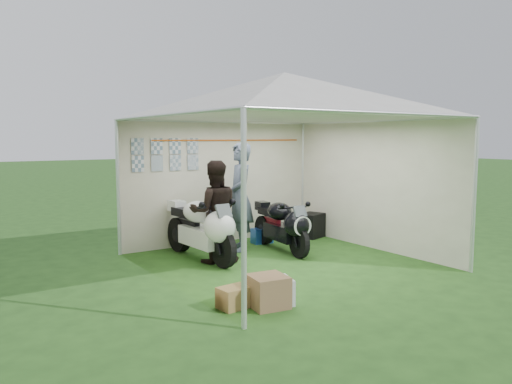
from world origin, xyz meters
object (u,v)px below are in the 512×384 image
motorcycle_black (283,224)px  crate_2 (270,292)px  person_blue_jacket (240,197)px  person_dark_jacket (214,212)px  crate_3 (234,297)px  crate_0 (272,291)px  paddock_stand (262,236)px  motorcycle_white (203,227)px  crate_1 (268,291)px  canopy_tent (283,100)px  equipment_box (311,225)px

motorcycle_black → crate_2: size_ratio=5.73×
person_blue_jacket → crate_2: bearing=-6.1°
person_dark_jacket → crate_3: person_dark_jacket is taller
crate_0 → crate_2: (0.06, 0.11, -0.04)m
crate_2 → person_dark_jacket: bearing=80.2°
crate_2 → crate_3: (-0.50, 0.03, 0.01)m
paddock_stand → person_dark_jacket: bearing=-151.5°
motorcycle_white → paddock_stand: 1.72m
crate_1 → crate_3: 0.40m
motorcycle_white → person_dark_jacket: person_dark_jacket is taller
motorcycle_black → person_dark_jacket: (-1.37, 0.02, 0.33)m
crate_0 → motorcycle_white: bearing=82.5°
motorcycle_black → crate_0: (-1.78, -2.16, -0.34)m
crate_0 → crate_1: crate_1 is taller
motorcycle_black → crate_3: (-2.22, -2.02, -0.37)m
crate_1 → crate_3: size_ratio=1.12×
canopy_tent → crate_0: bearing=-129.9°
person_dark_jacket → crate_1: (-0.50, -2.22, -0.63)m
motorcycle_black → canopy_tent: bearing=-121.4°
canopy_tent → motorcycle_white: (-0.99, 0.82, -2.02)m
paddock_stand → equipment_box: 1.14m
motorcycle_white → motorcycle_black: motorcycle_white is taller
crate_0 → person_blue_jacket: bearing=65.7°
motorcycle_black → paddock_stand: bearing=90.0°
crate_0 → motorcycle_black: bearing=50.5°
paddock_stand → crate_1: bearing=-123.1°
canopy_tent → paddock_stand: (0.57, 1.40, -2.43)m
canopy_tent → person_blue_jacket: size_ratio=2.95×
canopy_tent → crate_1: 3.20m
canopy_tent → person_dark_jacket: (-0.90, 0.61, -1.75)m
paddock_stand → crate_3: size_ratio=1.01×
person_dark_jacket → paddock_stand: bearing=-130.1°
crate_0 → crate_2: 0.13m
person_blue_jacket → equipment_box: (1.79, 0.18, -0.71)m
person_dark_jacket → motorcycle_black: bearing=-159.3°
person_blue_jacket → equipment_box: person_blue_jacket is taller
motorcycle_white → crate_0: motorcycle_white is taller
person_dark_jacket → equipment_box: person_dark_jacket is taller
motorcycle_white → crate_1: (-0.41, -2.44, -0.37)m
motorcycle_white → motorcycle_black: bearing=-12.2°
motorcycle_white → crate_0: 2.43m
person_dark_jacket → crate_3: bearing=88.6°
motorcycle_white → person_blue_jacket: person_blue_jacket is taller
person_blue_jacket → equipment_box: bearing=114.0°
motorcycle_white → person_blue_jacket: 1.03m
person_dark_jacket → crate_0: 2.31m
crate_0 → crate_3: (-0.44, 0.14, -0.03)m
canopy_tent → motorcycle_white: 2.40m
equipment_box → crate_0: equipment_box is taller
equipment_box → crate_2: size_ratio=1.55×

